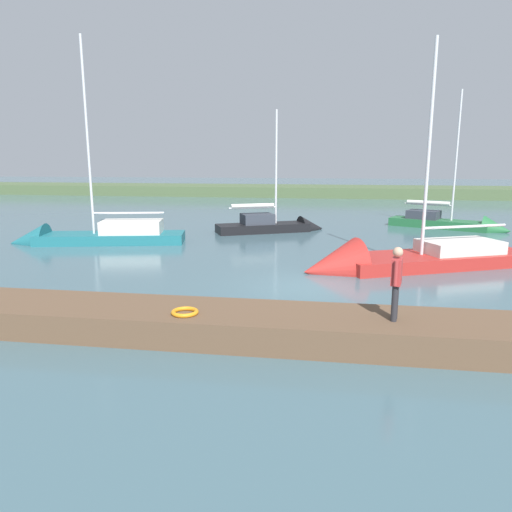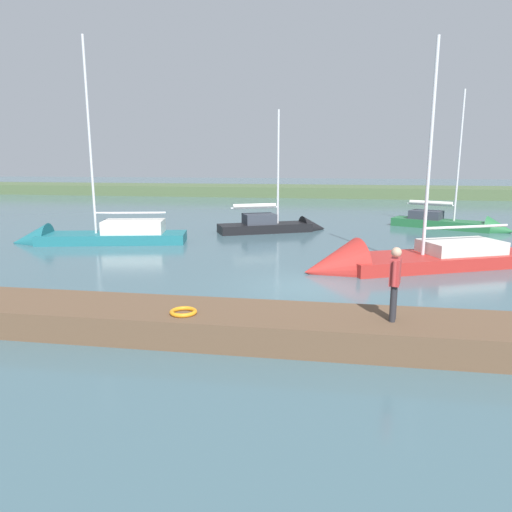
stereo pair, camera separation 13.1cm
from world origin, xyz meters
TOP-DOWN VIEW (x-y plane):
  - ground_plane at (0.00, 0.00)m, footprint 200.00×200.00m
  - far_shoreline at (0.00, -42.62)m, footprint 180.00×8.00m
  - dock_pier at (0.00, 5.02)m, footprint 26.44×2.15m
  - life_ring_buoy at (2.74, 5.46)m, footprint 0.66×0.66m
  - sailboat_inner_slip at (2.55, -12.74)m, footprint 6.86×4.45m
  - sailboat_behind_pier at (-3.44, -3.51)m, footprint 10.13×6.28m
  - sailboat_outer_mooring at (11.88, -7.08)m, footprint 9.30×3.95m
  - sailboat_far_right at (-8.56, -15.60)m, footprint 7.28×4.77m
  - person_on_dock at (-2.17, 5.11)m, footprint 0.31×0.64m

SIDE VIEW (x-z plane):
  - ground_plane at x=0.00m, z-range 0.00..0.00m
  - far_shoreline at x=0.00m, z-range -1.20..1.20m
  - sailboat_behind_pier at x=-3.44m, z-range -4.88..5.22m
  - sailboat_outer_mooring at x=11.88m, z-range -5.50..5.87m
  - sailboat_inner_slip at x=2.55m, z-range -3.81..4.21m
  - sailboat_far_right at x=-8.56m, z-range -4.41..4.89m
  - dock_pier at x=0.00m, z-range 0.00..0.70m
  - life_ring_buoy at x=2.74m, z-range 0.70..0.80m
  - person_on_dock at x=-2.17m, z-range 0.84..2.55m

